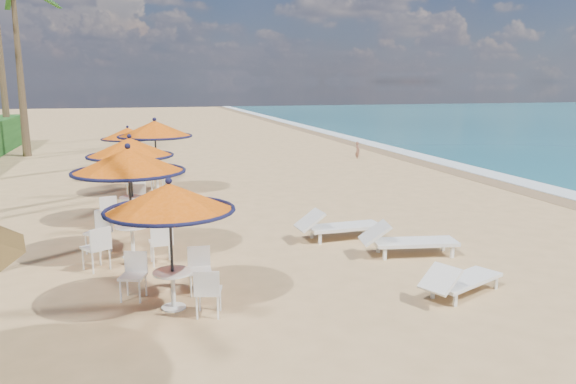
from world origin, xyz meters
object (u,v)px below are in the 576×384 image
station_4 (129,140)px  lounger_far (336,225)px  station_3 (154,136)px  lounger_mid (405,240)px  station_0 (171,213)px  station_2 (131,158)px  station_1 (127,175)px  lounger_near (460,280)px

station_4 → lounger_far: station_4 is taller
station_3 → lounger_mid: 10.37m
station_0 → lounger_far: (4.22, 3.30, -1.33)m
station_2 → station_3: 4.07m
station_0 → station_1: station_1 is taller
station_4 → lounger_mid: 13.54m
lounger_mid → lounger_near: bearing=-84.5°
station_1 → station_3: size_ratio=0.96×
station_1 → lounger_mid: station_1 is taller
station_2 → lounger_near: 9.45m
lounger_far → lounger_mid: bearing=-61.0°
station_4 → lounger_mid: (5.97, -12.10, -1.23)m
station_0 → station_4: (-0.70, 13.72, -0.10)m
station_4 → lounger_far: bearing=-64.7°
station_4 → lounger_near: station_4 is taller
lounger_near → lounger_mid: (0.18, 2.50, 0.05)m
station_0 → lounger_near: size_ratio=1.18×
station_1 → lounger_mid: 6.36m
station_3 → station_4: station_3 is taller
station_4 → lounger_far: size_ratio=0.99×
station_1 → lounger_far: bearing=2.3°
station_4 → lounger_near: 15.75m
lounger_mid → station_0: bearing=-153.2°
lounger_mid → station_3: bearing=129.7°
lounger_far → lounger_near: bearing=-81.2°
station_3 → lounger_near: size_ratio=1.37×
station_0 → station_1: size_ratio=0.90×
lounger_mid → lounger_far: bearing=131.6°
station_0 → lounger_near: 5.34m
station_2 → lounger_far: (4.86, -3.20, -1.45)m
station_0 → station_2: (-0.64, 6.50, 0.12)m
station_0 → lounger_near: station_0 is taller
station_3 → lounger_far: (4.07, -7.19, -1.68)m
station_0 → station_1: (-0.73, 3.10, 0.19)m
station_1 → lounger_far: size_ratio=1.17×
station_4 → lounger_mid: station_4 is taller
station_3 → lounger_far: station_3 is taller
station_0 → lounger_far: 5.52m
station_1 → lounger_near: size_ratio=1.32×
station_4 → station_1: bearing=-90.2°
station_2 → lounger_mid: station_2 is taller
station_2 → lounger_far: station_2 is taller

